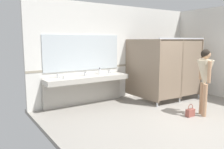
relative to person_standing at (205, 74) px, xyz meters
The scene contains 10 objects.
ground_plane 1.26m from the person_standing, 162.78° to the right, with size 6.06×6.26×0.10m, color gray.
wall_back 2.80m from the person_standing, 102.30° to the left, with size 6.06×0.12×2.94m, color silver.
wall_back_tile_band 2.71m from the person_standing, 102.59° to the left, with size 6.06×0.01×0.06m, color #9E937F.
vanity_counter 3.18m from the person_standing, 129.20° to the left, with size 2.48×0.54×0.96m.
mirror_panel 3.33m from the person_standing, 127.08° to the left, with size 2.38×0.02×1.02m, color silver.
bathroom_stalls 1.73m from the person_standing, 73.62° to the left, with size 1.91×1.56×1.93m.
person_standing is the anchor object (origin of this frame).
handbag 1.00m from the person_standing, 162.63° to the left, with size 0.24×0.11×0.32m.
soap_dispenser 2.94m from the person_standing, 120.92° to the left, with size 0.07×0.07×0.20m.
paper_cup 3.56m from the person_standing, 139.93° to the left, with size 0.07×0.07×0.09m, color white.
Camera 1 is at (-4.31, -3.16, 1.86)m, focal length 36.41 mm.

